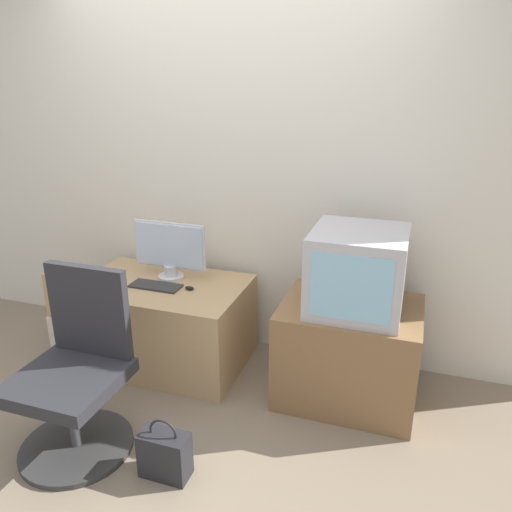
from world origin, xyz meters
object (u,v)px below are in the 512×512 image
Objects in this scene: cardboard_box_lower at (71,331)px; mouse at (189,288)px; main_monitor at (170,250)px; crt_tv at (357,271)px; handbag at (165,454)px; office_chair at (76,378)px; keyboard at (156,286)px.

mouse is at bearing 3.64° from cardboard_box_lower.
main_monitor reaches higher than cardboard_box_lower.
crt_tv reaches higher than handbag.
crt_tv is 1.61× the size of handbag.
crt_tv is 2.08m from cardboard_box_lower.
mouse is at bearing -179.83° from crt_tv.
crt_tv is at bearing 33.24° from office_chair.
main_monitor is at bearing 114.85° from handbag.
handbag is at bearing -59.94° from keyboard.
keyboard is at bearing -173.34° from mouse.
mouse is 1.07m from crt_tv.
office_chair is at bearing -92.43° from main_monitor.
handbag is at bearing -65.15° from main_monitor.
mouse reaches higher than handbag.
crt_tv is at bearing 0.17° from mouse.
office_chair is 1.06m from cardboard_box_lower.
crt_tv reaches higher than keyboard.
office_chair is at bearing -91.20° from keyboard.
office_chair is 0.60m from handbag.
mouse is at bearing -34.85° from main_monitor.
cardboard_box_lower is at bearing 131.06° from office_chair.
keyboard is 0.82m from cardboard_box_lower.
cardboard_box_lower is at bearing 144.76° from handbag.
cardboard_box_lower is (-0.92, -0.06, -0.44)m from mouse.
crt_tv reaches higher than main_monitor.
mouse reaches higher than cardboard_box_lower.
keyboard is at bearing 2.64° from cardboard_box_lower.
mouse is 1.02m from cardboard_box_lower.
crt_tv is at bearing 1.34° from keyboard.
mouse is at bearing 107.36° from handbag.
handbag is (0.51, -0.89, -0.45)m from keyboard.
main_monitor is at bearing 173.65° from crt_tv.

